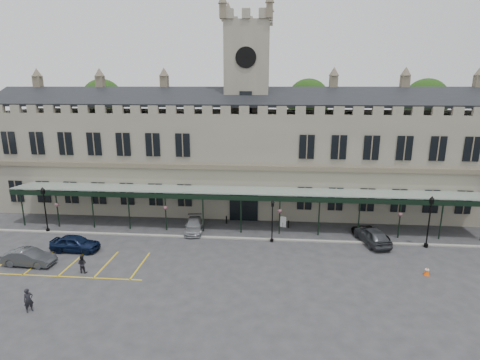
# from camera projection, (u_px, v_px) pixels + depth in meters

# --- Properties ---
(ground) EXTENTS (140.00, 140.00, 0.00)m
(ground) POSITION_uv_depth(u_px,v_px,m) (234.00, 264.00, 32.38)
(ground) COLOR #2D2D30
(station_building) EXTENTS (60.00, 10.36, 17.30)m
(station_building) POSITION_uv_depth(u_px,v_px,m) (247.00, 157.00, 46.17)
(station_building) COLOR slate
(station_building) RESTS_ON ground
(clock_tower) EXTENTS (5.60, 5.60, 24.80)m
(clock_tower) POSITION_uv_depth(u_px,v_px,m) (247.00, 102.00, 44.63)
(clock_tower) COLOR slate
(clock_tower) RESTS_ON ground
(canopy) EXTENTS (50.00, 4.10, 4.30)m
(canopy) POSITION_uv_depth(u_px,v_px,m) (241.00, 210.00, 39.00)
(canopy) COLOR #8C9E93
(canopy) RESTS_ON ground
(kerb) EXTENTS (60.00, 0.40, 0.12)m
(kerb) POSITION_uv_depth(u_px,v_px,m) (240.00, 238.00, 37.68)
(kerb) COLOR gray
(kerb) RESTS_ON ground
(parking_markings) EXTENTS (16.00, 6.00, 0.01)m
(parking_markings) POSITION_uv_depth(u_px,v_px,m) (70.00, 265.00, 32.10)
(parking_markings) COLOR gold
(parking_markings) RESTS_ON ground
(tree_behind_left) EXTENTS (6.00, 6.00, 16.00)m
(tree_behind_left) POSITION_uv_depth(u_px,v_px,m) (103.00, 101.00, 55.24)
(tree_behind_left) COLOR #332314
(tree_behind_left) RESTS_ON ground
(tree_behind_mid) EXTENTS (6.00, 6.00, 16.00)m
(tree_behind_mid) POSITION_uv_depth(u_px,v_px,m) (308.00, 102.00, 52.73)
(tree_behind_mid) COLOR #332314
(tree_behind_mid) RESTS_ON ground
(tree_behind_right) EXTENTS (6.00, 6.00, 16.00)m
(tree_behind_right) POSITION_uv_depth(u_px,v_px,m) (426.00, 102.00, 51.39)
(tree_behind_right) COLOR #332314
(tree_behind_right) RESTS_ON ground
(lamp_post_left) EXTENTS (0.47, 0.47, 4.92)m
(lamp_post_left) POSITION_uv_depth(u_px,v_px,m) (45.00, 206.00, 38.78)
(lamp_post_left) COLOR black
(lamp_post_left) RESTS_ON ground
(lamp_post_mid) EXTENTS (0.41, 0.41, 4.34)m
(lamp_post_mid) POSITION_uv_depth(u_px,v_px,m) (272.00, 217.00, 36.40)
(lamp_post_mid) COLOR black
(lamp_post_mid) RESTS_ON ground
(lamp_post_right) EXTENTS (0.48, 0.48, 5.10)m
(lamp_post_right) POSITION_uv_depth(u_px,v_px,m) (430.00, 217.00, 35.03)
(lamp_post_right) COLOR black
(lamp_post_right) RESTS_ON ground
(traffic_cone) EXTENTS (0.46, 0.46, 0.74)m
(traffic_cone) POSITION_uv_depth(u_px,v_px,m) (427.00, 271.00, 30.40)
(traffic_cone) COLOR #FE5408
(traffic_cone) RESTS_ON ground
(sign_board) EXTENTS (0.69, 0.26, 1.21)m
(sign_board) POSITION_uv_depth(u_px,v_px,m) (283.00, 222.00, 40.72)
(sign_board) COLOR black
(sign_board) RESTS_ON ground
(bollard_left) EXTENTS (0.16, 0.16, 0.88)m
(bollard_left) POSITION_uv_depth(u_px,v_px,m) (226.00, 220.00, 41.78)
(bollard_left) COLOR black
(bollard_left) RESTS_ON ground
(bollard_right) EXTENTS (0.15, 0.15, 0.83)m
(bollard_right) POSITION_uv_depth(u_px,v_px,m) (288.00, 224.00, 40.50)
(bollard_right) COLOR black
(bollard_right) RESTS_ON ground
(car_left_a) EXTENTS (4.53, 1.94, 1.52)m
(car_left_a) POSITION_uv_depth(u_px,v_px,m) (75.00, 243.00, 34.77)
(car_left_a) COLOR black
(car_left_a) RESTS_ON ground
(car_left_b) EXTENTS (4.39, 1.69, 1.43)m
(car_left_b) POSITION_uv_depth(u_px,v_px,m) (29.00, 257.00, 32.02)
(car_left_b) COLOR #33363B
(car_left_b) RESTS_ON ground
(car_taxi) EXTENTS (2.41, 4.64, 1.28)m
(car_taxi) POSITION_uv_depth(u_px,v_px,m) (194.00, 226.00, 39.49)
(car_taxi) COLOR #929499
(car_taxi) RESTS_ON ground
(car_van) EXTENTS (3.32, 5.00, 1.28)m
(car_van) POSITION_uv_depth(u_px,v_px,m) (369.00, 233.00, 37.53)
(car_van) COLOR black
(car_van) RESTS_ON ground
(car_right_a) EXTENTS (3.05, 5.19, 1.66)m
(car_right_a) POSITION_uv_depth(u_px,v_px,m) (372.00, 235.00, 36.41)
(car_right_a) COLOR #33363B
(car_right_a) RESTS_ON ground
(person_a) EXTENTS (0.70, 0.73, 1.69)m
(person_a) POSITION_uv_depth(u_px,v_px,m) (29.00, 300.00, 25.38)
(person_a) COLOR black
(person_a) RESTS_ON ground
(person_b) EXTENTS (0.77, 0.61, 1.55)m
(person_b) POSITION_uv_depth(u_px,v_px,m) (82.00, 264.00, 30.73)
(person_b) COLOR black
(person_b) RESTS_ON ground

